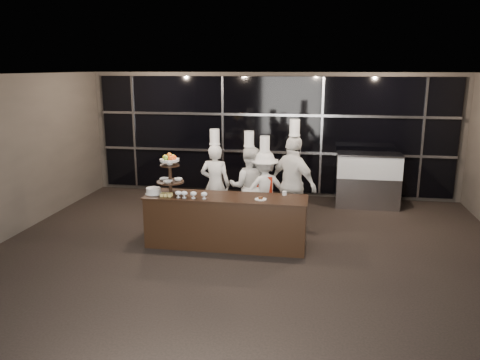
% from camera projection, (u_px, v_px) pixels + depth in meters
% --- Properties ---
extents(room, '(10.00, 10.00, 10.00)m').
position_uv_depth(room, '(236.00, 184.00, 6.62)').
color(room, black).
rests_on(room, ground).
extents(window_wall, '(8.60, 0.10, 2.80)m').
position_uv_depth(window_wall, '(271.00, 135.00, 11.35)').
color(window_wall, black).
rests_on(window_wall, ground).
extents(buffet_counter, '(2.84, 0.74, 0.92)m').
position_uv_depth(buffet_counter, '(226.00, 221.00, 8.26)').
color(buffet_counter, black).
rests_on(buffet_counter, ground).
extents(display_stand, '(0.48, 0.48, 0.74)m').
position_uv_depth(display_stand, '(170.00, 171.00, 8.21)').
color(display_stand, black).
rests_on(display_stand, buffet_counter).
extents(compotes, '(0.57, 0.11, 0.12)m').
position_uv_depth(compotes, '(190.00, 194.00, 8.02)').
color(compotes, silver).
rests_on(compotes, buffet_counter).
extents(layer_cake, '(0.30, 0.30, 0.11)m').
position_uv_depth(layer_cake, '(154.00, 191.00, 8.30)').
color(layer_cake, white).
rests_on(layer_cake, buffet_counter).
extents(pastry_squares, '(0.20, 0.13, 0.05)m').
position_uv_depth(pastry_squares, '(166.00, 195.00, 8.15)').
color(pastry_squares, '#E6D170').
rests_on(pastry_squares, buffet_counter).
extents(small_plate, '(0.20, 0.20, 0.05)m').
position_uv_depth(small_plate, '(261.00, 199.00, 7.95)').
color(small_plate, white).
rests_on(small_plate, buffet_counter).
extents(chef_cup, '(0.08, 0.08, 0.07)m').
position_uv_depth(chef_cup, '(284.00, 193.00, 8.22)').
color(chef_cup, white).
rests_on(chef_cup, buffet_counter).
extents(display_case, '(1.42, 0.62, 1.24)m').
position_uv_depth(display_case, '(368.00, 177.00, 10.57)').
color(display_case, '#A5A5AA').
rests_on(display_case, ground).
extents(chef_a, '(0.61, 0.41, 1.94)m').
position_uv_depth(chef_a, '(215.00, 183.00, 9.34)').
color(chef_a, white).
rests_on(chef_a, ground).
extents(chef_b, '(0.84, 0.69, 1.92)m').
position_uv_depth(chef_b, '(249.00, 186.00, 9.26)').
color(chef_b, white).
rests_on(chef_b, ground).
extents(chef_c, '(1.14, 0.95, 1.83)m').
position_uv_depth(chef_c, '(264.00, 189.00, 9.21)').
color(chef_c, white).
rests_on(chef_c, ground).
extents(chef_d, '(1.14, 1.06, 2.18)m').
position_uv_depth(chef_d, '(293.00, 184.00, 8.86)').
color(chef_d, white).
rests_on(chef_d, ground).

